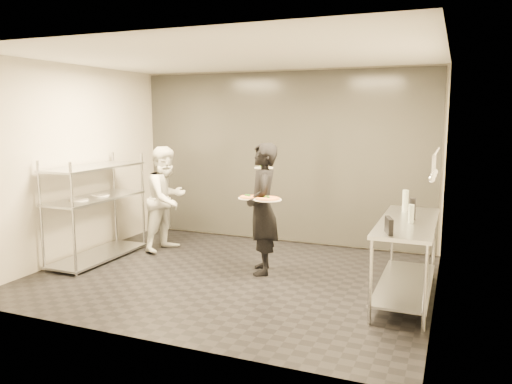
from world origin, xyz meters
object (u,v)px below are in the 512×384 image
at_px(waiter, 263,209).
at_px(bottle_green, 405,201).
at_px(pass_rack, 96,207).
at_px(pos_monitor, 389,226).
at_px(salad_plate, 264,166).
at_px(bottle_clear, 411,214).
at_px(prep_counter, 407,246).
at_px(bottle_dark, 413,209).
at_px(pizza_plate_far, 268,199).
at_px(chef, 167,199).
at_px(pizza_plate_near, 249,197).

height_order(waiter, bottle_green, waiter).
height_order(pass_rack, pos_monitor, pass_rack).
bearing_deg(waiter, salad_plate, 175.60).
bearing_deg(bottle_clear, pass_rack, 178.45).
relative_size(prep_counter, bottle_dark, 7.23).
bearing_deg(bottle_clear, salad_plate, 160.58).
bearing_deg(bottle_green, prep_counter, -80.99).
xyz_separation_m(pass_rack, salad_plate, (2.37, 0.59, 0.63)).
relative_size(salad_plate, bottle_green, 0.97).
xyz_separation_m(salad_plate, bottle_green, (1.87, -0.03, -0.35)).
height_order(pizza_plate_far, bottle_dark, bottle_dark).
xyz_separation_m(prep_counter, pizza_plate_far, (-1.70, 0.06, 0.42)).
height_order(chef, pizza_plate_near, chef).
bearing_deg(waiter, bottle_clear, 54.87).
height_order(pizza_plate_far, bottle_clear, bottle_clear).
height_order(pizza_plate_far, pos_monitor, pizza_plate_far).
distance_m(prep_counter, pizza_plate_near, 2.03).
xyz_separation_m(salad_plate, bottle_clear, (2.00, -0.70, -0.37)).
relative_size(pizza_plate_far, bottle_green, 1.35).
bearing_deg(pos_monitor, salad_plate, 126.62).
relative_size(prep_counter, bottle_clear, 8.81).
height_order(chef, bottle_dark, chef).
relative_size(chef, pizza_plate_far, 4.56).
xyz_separation_m(waiter, bottle_dark, (1.91, -0.26, 0.18)).
bearing_deg(salad_plate, bottle_clear, -19.42).
bearing_deg(chef, pizza_plate_far, -101.03).
relative_size(pizza_plate_near, bottle_dark, 1.14).
height_order(waiter, chef, waiter).
height_order(pass_rack, prep_counter, pass_rack).
distance_m(pos_monitor, bottle_clear, 0.62).
bearing_deg(bottle_dark, pass_rack, -179.40).
relative_size(pos_monitor, bottle_clear, 1.11).
height_order(pass_rack, bottle_clear, pass_rack).
relative_size(pos_monitor, bottle_dark, 0.91).
bearing_deg(pizza_plate_near, pos_monitor, -24.51).
relative_size(chef, bottle_clear, 7.89).
relative_size(pizza_plate_near, salad_plate, 1.11).
xyz_separation_m(waiter, pizza_plate_near, (-0.12, -0.17, 0.17)).
bearing_deg(chef, bottle_clear, -94.07).
bearing_deg(bottle_green, chef, 175.82).
bearing_deg(bottle_green, waiter, -172.02).
bearing_deg(pass_rack, waiter, 7.08).
height_order(prep_counter, bottle_clear, bottle_clear).
bearing_deg(pizza_plate_far, pizza_plate_near, 165.78).
relative_size(pass_rack, pizza_plate_near, 5.65).
distance_m(pizza_plate_near, pizza_plate_far, 0.29).
xyz_separation_m(pizza_plate_near, salad_plate, (0.02, 0.45, 0.36)).
bearing_deg(bottle_green, pizza_plate_near, -167.38).
bearing_deg(bottle_green, salad_plate, 179.06).
relative_size(bottle_green, bottle_clear, 1.28).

